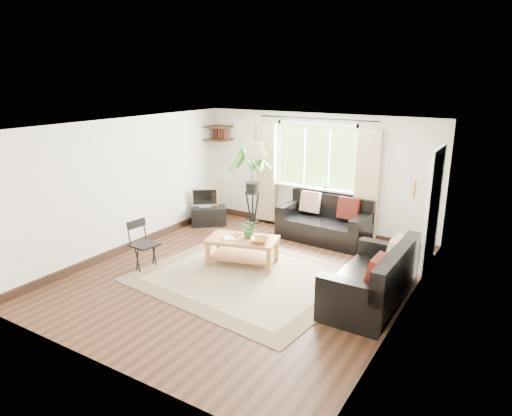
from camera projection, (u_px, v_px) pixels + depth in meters
The scene contains 24 objects.
floor at pixel (243, 277), 7.31m from camera, with size 5.50×5.50×0.00m, color black.
ceiling at pixel (242, 126), 6.64m from camera, with size 5.50×5.50×0.00m, color white.
wall_back at pixel (316, 173), 9.23m from camera, with size 5.00×0.02×2.40m, color silver.
wall_front at pixel (98, 267), 4.72m from camera, with size 5.00×0.02×2.40m, color silver.
wall_left at pixel (126, 185), 8.22m from camera, with size 0.02×5.50×2.40m, color silver.
wall_right at pixel (409, 233), 5.72m from camera, with size 0.02×5.50×2.40m, color silver.
rug at pixel (247, 276), 7.30m from camera, with size 3.21×2.75×0.02m, color beige.
window at pixel (316, 156), 9.10m from camera, with size 2.50×0.16×2.16m, color white, non-canonical shape.
door at pixel (432, 214), 7.19m from camera, with size 0.06×0.96×2.06m, color silver.
corner_shelf at pixel (218, 133), 9.95m from camera, with size 0.50×0.50×0.34m, color black, non-canonical shape.
pendant_lamp at pixel (256, 146), 7.06m from camera, with size 0.36×0.36×0.54m, color beige, non-canonical shape.
wall_sconce at pixel (413, 186), 5.85m from camera, with size 0.12×0.12×0.28m, color beige, non-canonical shape.
sofa_back at pixel (324, 220), 8.83m from camera, with size 1.73×0.87×0.82m, color black, non-canonical shape.
sofa_right at pixel (371, 276), 6.36m from camera, with size 0.89×1.77×0.83m, color black, non-canonical shape.
coffee_table at pixel (243, 251), 7.73m from camera, with size 1.16×0.63×0.47m, color brown, non-canonical shape.
table_plant at pixel (249, 228), 7.63m from camera, with size 0.30×0.26×0.33m, color #2A5C25.
bowl at pixel (260, 240), 7.46m from camera, with size 0.31×0.31×0.08m, color #A26838.
book_a at pixel (224, 238), 7.64m from camera, with size 0.17×0.24×0.02m, color white.
book_b at pixel (232, 234), 7.84m from camera, with size 0.15×0.21×0.02m, color #552422.
tv_stand at pixel (209, 216), 9.81m from camera, with size 0.73×0.41×0.39m, color black.
tv at pixel (205, 197), 9.73m from camera, with size 0.56×0.19×0.43m, color #A5A5AA, non-canonical shape.
palm_stand at pixel (252, 189), 9.18m from camera, with size 0.71×0.71×1.82m, color black, non-canonical shape.
folding_chair at pixel (145, 246), 7.52m from camera, with size 0.42×0.42×0.81m, color black, non-canonical shape.
sill_plant at pixel (325, 182), 9.04m from camera, with size 0.14×0.10×0.27m, color #2D6023.
Camera 1 is at (3.67, -5.62, 3.11)m, focal length 32.00 mm.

